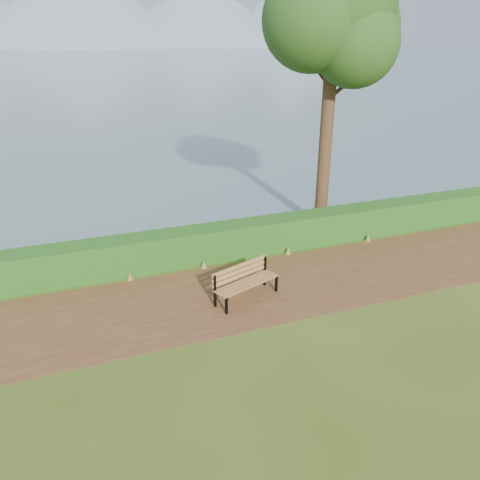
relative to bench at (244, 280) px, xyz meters
name	(u,v)px	position (x,y,z in m)	size (l,w,h in m)	color
ground	(267,294)	(0.61, -0.07, -0.52)	(140.00, 140.00, 0.00)	#394F16
path	(262,289)	(0.61, 0.23, -0.51)	(40.00, 3.40, 0.01)	#4E2A1A
hedge	(233,240)	(0.61, 2.53, -0.02)	(32.00, 0.85, 1.00)	#1D4B15
water	(60,52)	(0.61, 259.93, -0.51)	(700.00, 510.00, 0.00)	#476573
mountains	(37,8)	(-8.56, 405.98, 27.18)	(585.00, 190.00, 70.00)	gray
bench	(244,280)	(0.00, 0.00, 0.00)	(1.86, 1.10, 0.90)	black
tree	(335,13)	(4.28, 3.70, 6.29)	(4.68, 3.83, 9.16)	#3B2818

